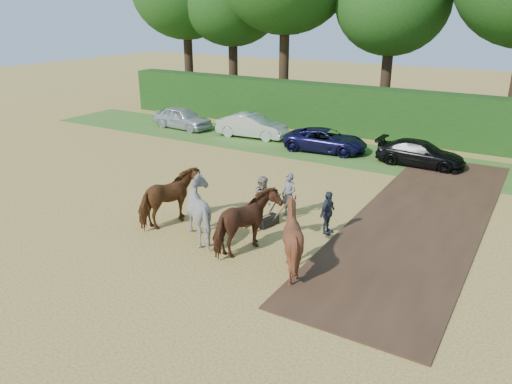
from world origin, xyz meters
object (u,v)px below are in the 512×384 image
Objects in this scene: plough_team at (228,216)px; parked_cars at (422,151)px; spectator_near at (264,200)px; spectator_far at (328,213)px.

parked_cars is at bearing 75.30° from plough_team.
spectator_near is 0.26× the size of plough_team.
spectator_near is 1.16× the size of spectator_far.
parked_cars is at bearing -21.11° from spectator_near.
spectator_far is at bearing -85.43° from spectator_near.
spectator_far is at bearing 44.96° from plough_team.
plough_team is 0.20× the size of parked_cars.
spectator_near is 11.10m from parked_cars.
spectator_far is 0.04× the size of parked_cars.
parked_cars is (0.82, 10.25, -0.11)m from spectator_far.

